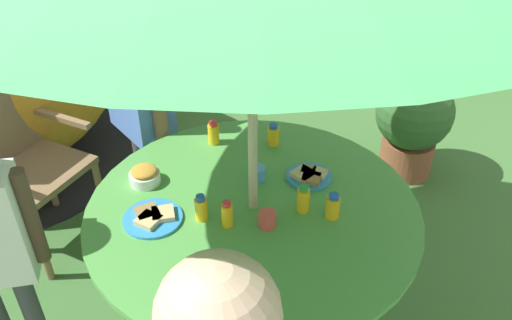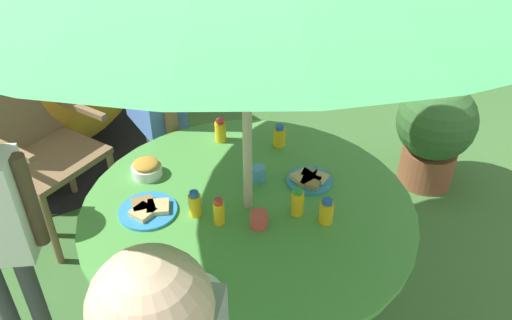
{
  "view_description": "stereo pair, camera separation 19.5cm",
  "coord_description": "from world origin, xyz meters",
  "px_view_note": "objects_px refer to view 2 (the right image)",
  "views": [
    {
      "loc": [
        -0.34,
        -1.59,
        2.11
      ],
      "look_at": [
        0.05,
        0.18,
        0.82
      ],
      "focal_mm": 36.92,
      "sensor_mm": 36.0,
      "label": 1
    },
    {
      "loc": [
        -0.15,
        -1.62,
        2.11
      ],
      "look_at": [
        0.05,
        0.18,
        0.82
      ],
      "focal_mm": 36.92,
      "sensor_mm": 36.0,
      "label": 2
    }
  ],
  "objects_px": {
    "dome_tent": "(7,36)",
    "child_in_blue_shirt": "(152,79)",
    "plate_center_back": "(191,295)",
    "juice_bottle_mid_right": "(298,202)",
    "plate_near_left": "(148,210)",
    "garden_table": "(248,230)",
    "snack_bowl": "(146,168)",
    "wooden_chair": "(37,141)",
    "juice_bottle_near_right": "(279,136)",
    "cup_far": "(258,174)",
    "plate_center_front": "(309,179)",
    "cup_near": "(259,219)",
    "juice_bottle_mid_left": "(195,204)",
    "juice_bottle_far_left": "(220,131)",
    "potted_plant": "(435,131)",
    "juice_bottle_far_right": "(326,212)",
    "juice_bottle_front_edge": "(219,212)"
  },
  "relations": [
    {
      "from": "cup_near",
      "to": "cup_far",
      "type": "xyz_separation_m",
      "value": [
        0.03,
        0.29,
        0.0
      ]
    },
    {
      "from": "juice_bottle_far_left",
      "to": "cup_far",
      "type": "distance_m",
      "value": 0.36
    },
    {
      "from": "potted_plant",
      "to": "juice_bottle_far_right",
      "type": "relative_size",
      "value": 6.3
    },
    {
      "from": "dome_tent",
      "to": "juice_bottle_mid_right",
      "type": "height_order",
      "value": "dome_tent"
    },
    {
      "from": "wooden_chair",
      "to": "juice_bottle_far_left",
      "type": "height_order",
      "value": "wooden_chair"
    },
    {
      "from": "juice_bottle_far_right",
      "to": "juice_bottle_mid_right",
      "type": "height_order",
      "value": "juice_bottle_mid_right"
    },
    {
      "from": "wooden_chair",
      "to": "snack_bowl",
      "type": "distance_m",
      "value": 0.9
    },
    {
      "from": "juice_bottle_mid_left",
      "to": "juice_bottle_front_edge",
      "type": "distance_m",
      "value": 0.11
    },
    {
      "from": "plate_center_back",
      "to": "juice_bottle_front_edge",
      "type": "height_order",
      "value": "juice_bottle_front_edge"
    },
    {
      "from": "plate_center_front",
      "to": "cup_far",
      "type": "relative_size",
      "value": 3.04
    },
    {
      "from": "juice_bottle_mid_right",
      "to": "cup_far",
      "type": "bearing_deg",
      "value": 118.74
    },
    {
      "from": "potted_plant",
      "to": "plate_center_front",
      "type": "bearing_deg",
      "value": -138.79
    },
    {
      "from": "wooden_chair",
      "to": "potted_plant",
      "type": "distance_m",
      "value": 2.32
    },
    {
      "from": "dome_tent",
      "to": "juice_bottle_far_left",
      "type": "distance_m",
      "value": 1.79
    },
    {
      "from": "garden_table",
      "to": "child_in_blue_shirt",
      "type": "distance_m",
      "value": 0.98
    },
    {
      "from": "plate_center_back",
      "to": "juice_bottle_front_edge",
      "type": "bearing_deg",
      "value": 72.28
    },
    {
      "from": "garden_table",
      "to": "juice_bottle_far_left",
      "type": "height_order",
      "value": "juice_bottle_far_left"
    },
    {
      "from": "snack_bowl",
      "to": "juice_bottle_mid_right",
      "type": "bearing_deg",
      "value": -28.03
    },
    {
      "from": "snack_bowl",
      "to": "juice_bottle_front_edge",
      "type": "xyz_separation_m",
      "value": [
        0.3,
        -0.34,
        0.02
      ]
    },
    {
      "from": "potted_plant",
      "to": "cup_near",
      "type": "xyz_separation_m",
      "value": [
        -1.22,
        -1.1,
        0.37
      ]
    },
    {
      "from": "wooden_chair",
      "to": "child_in_blue_shirt",
      "type": "relative_size",
      "value": 0.69
    },
    {
      "from": "juice_bottle_front_edge",
      "to": "cup_far",
      "type": "relative_size",
      "value": 1.78
    },
    {
      "from": "plate_center_front",
      "to": "plate_near_left",
      "type": "xyz_separation_m",
      "value": [
        -0.68,
        -0.12,
        -0.0
      ]
    },
    {
      "from": "wooden_chair",
      "to": "juice_bottle_near_right",
      "type": "bearing_deg",
      "value": -70.1
    },
    {
      "from": "plate_center_back",
      "to": "juice_bottle_mid_right",
      "type": "height_order",
      "value": "juice_bottle_mid_right"
    },
    {
      "from": "plate_near_left",
      "to": "cup_near",
      "type": "xyz_separation_m",
      "value": [
        0.43,
        -0.13,
        0.02
      ]
    },
    {
      "from": "juice_bottle_mid_left",
      "to": "garden_table",
      "type": "bearing_deg",
      "value": 7.75
    },
    {
      "from": "garden_table",
      "to": "snack_bowl",
      "type": "height_order",
      "value": "snack_bowl"
    },
    {
      "from": "juice_bottle_front_edge",
      "to": "cup_near",
      "type": "xyz_separation_m",
      "value": [
        0.15,
        -0.03,
        -0.02
      ]
    },
    {
      "from": "child_in_blue_shirt",
      "to": "plate_near_left",
      "type": "bearing_deg",
      "value": -25.48
    },
    {
      "from": "juice_bottle_near_right",
      "to": "juice_bottle_far_right",
      "type": "xyz_separation_m",
      "value": [
        0.1,
        -0.55,
        0.0
      ]
    },
    {
      "from": "child_in_blue_shirt",
      "to": "cup_near",
      "type": "xyz_separation_m",
      "value": [
        0.44,
        -0.95,
        -0.14
      ]
    },
    {
      "from": "plate_center_front",
      "to": "juice_bottle_far_right",
      "type": "distance_m",
      "value": 0.26
    },
    {
      "from": "wooden_chair",
      "to": "juice_bottle_mid_right",
      "type": "distance_m",
      "value": 1.57
    },
    {
      "from": "garden_table",
      "to": "cup_far",
      "type": "height_order",
      "value": "cup_far"
    },
    {
      "from": "child_in_blue_shirt",
      "to": "cup_near",
      "type": "relative_size",
      "value": 20.27
    },
    {
      "from": "snack_bowl",
      "to": "cup_near",
      "type": "bearing_deg",
      "value": -40.17
    },
    {
      "from": "plate_near_left",
      "to": "cup_far",
      "type": "bearing_deg",
      "value": 19.45
    },
    {
      "from": "juice_bottle_mid_left",
      "to": "cup_near",
      "type": "relative_size",
      "value": 1.64
    },
    {
      "from": "plate_center_back",
      "to": "juice_bottle_far_right",
      "type": "distance_m",
      "value": 0.61
    },
    {
      "from": "plate_center_front",
      "to": "juice_bottle_far_right",
      "type": "height_order",
      "value": "juice_bottle_far_right"
    },
    {
      "from": "dome_tent",
      "to": "plate_near_left",
      "type": "xyz_separation_m",
      "value": [
        0.98,
        -1.72,
        -0.08
      ]
    },
    {
      "from": "dome_tent",
      "to": "cup_near",
      "type": "height_order",
      "value": "dome_tent"
    },
    {
      "from": "plate_near_left",
      "to": "juice_bottle_front_edge",
      "type": "xyz_separation_m",
      "value": [
        0.28,
        -0.09,
        0.04
      ]
    },
    {
      "from": "garden_table",
      "to": "plate_center_back",
      "type": "bearing_deg",
      "value": -117.78
    },
    {
      "from": "juice_bottle_near_right",
      "to": "juice_bottle_mid_right",
      "type": "relative_size",
      "value": 0.88
    },
    {
      "from": "juice_bottle_far_right",
      "to": "cup_near",
      "type": "height_order",
      "value": "juice_bottle_far_right"
    },
    {
      "from": "garden_table",
      "to": "child_in_blue_shirt",
      "type": "height_order",
      "value": "child_in_blue_shirt"
    },
    {
      "from": "garden_table",
      "to": "cup_far",
      "type": "bearing_deg",
      "value": 70.56
    },
    {
      "from": "dome_tent",
      "to": "child_in_blue_shirt",
      "type": "bearing_deg",
      "value": -39.91
    }
  ]
}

